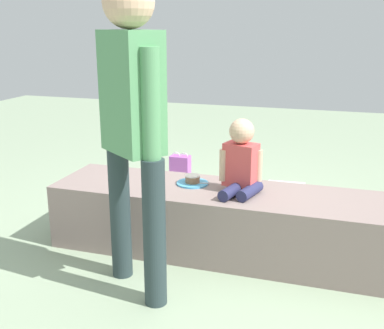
{
  "coord_description": "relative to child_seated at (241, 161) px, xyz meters",
  "views": [
    {
      "loc": [
        0.66,
        -2.92,
        1.5
      ],
      "look_at": [
        -0.18,
        -0.29,
        0.69
      ],
      "focal_mm": 44.81,
      "sensor_mm": 36.0,
      "label": 1
    }
  ],
  "objects": [
    {
      "name": "cake_plate",
      "position": [
        -0.35,
        0.06,
        -0.19
      ],
      "size": [
        0.22,
        0.22,
        0.07
      ],
      "color": "#4CA5D8",
      "rests_on": "concrete_ledge"
    },
    {
      "name": "ground_plane",
      "position": [
        -0.06,
        -0.0,
        -0.66
      ],
      "size": [
        12.0,
        12.0,
        0.0
      ],
      "primitive_type": "plane",
      "color": "#90A484"
    },
    {
      "name": "water_bottle_near_gift",
      "position": [
        -0.15,
        0.46,
        -0.55
      ],
      "size": [
        0.07,
        0.07,
        0.24
      ],
      "color": "silver",
      "rests_on": "ground_plane"
    },
    {
      "name": "water_bottle_far_side",
      "position": [
        0.77,
        0.51,
        -0.55
      ],
      "size": [
        0.07,
        0.07,
        0.23
      ],
      "color": "silver",
      "rests_on": "ground_plane"
    },
    {
      "name": "cake_box_white",
      "position": [
        0.18,
        1.16,
        -0.59
      ],
      "size": [
        0.35,
        0.3,
        0.13
      ],
      "primitive_type": "cube",
      "rotation": [
        0.0,
        0.0,
        0.07
      ],
      "color": "white",
      "rests_on": "ground_plane"
    },
    {
      "name": "concrete_ledge",
      "position": [
        -0.06,
        -0.0,
        -0.44
      ],
      "size": [
        2.42,
        0.59,
        0.44
      ],
      "primitive_type": "cube",
      "color": "gray",
      "rests_on": "ground_plane"
    },
    {
      "name": "adult_standing",
      "position": [
        -0.47,
        -0.61,
        0.39
      ],
      "size": [
        0.44,
        0.38,
        1.74
      ],
      "color": "#283739",
      "rests_on": "ground_plane"
    },
    {
      "name": "gift_bag",
      "position": [
        -0.84,
        1.22,
        -0.51
      ],
      "size": [
        0.18,
        0.12,
        0.34
      ],
      "color": "#B259BF",
      "rests_on": "ground_plane"
    },
    {
      "name": "handbag_black_leather",
      "position": [
        -0.87,
        0.5,
        -0.55
      ],
      "size": [
        0.29,
        0.12,
        0.3
      ],
      "color": "black",
      "rests_on": "ground_plane"
    },
    {
      "name": "child_seated",
      "position": [
        0.0,
        0.0,
        0.0
      ],
      "size": [
        0.29,
        0.34,
        0.48
      ],
      "color": "navy",
      "rests_on": "concrete_ledge"
    },
    {
      "name": "party_cup_red",
      "position": [
        -0.88,
        0.86,
        -0.6
      ],
      "size": [
        0.08,
        0.08,
        0.11
      ],
      "primitive_type": "cylinder",
      "color": "red",
      "rests_on": "ground_plane"
    }
  ]
}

